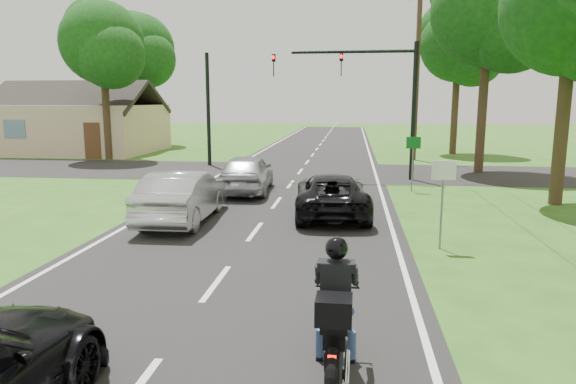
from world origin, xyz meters
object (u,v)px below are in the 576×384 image
at_px(silver_sedan, 183,196).
at_px(silver_suv, 247,173).
at_px(motorcycle_rider, 335,322).
at_px(traffic_signal, 371,86).
at_px(sign_white, 443,183).
at_px(dark_suv, 331,195).
at_px(utility_pole_far, 417,73).
at_px(sign_green, 413,151).

distance_m(silver_sedan, silver_suv, 5.04).
height_order(motorcycle_rider, traffic_signal, traffic_signal).
xyz_separation_m(traffic_signal, sign_white, (1.36, -11.02, -2.54)).
relative_size(silver_sedan, traffic_signal, 0.71).
distance_m(motorcycle_rider, traffic_signal, 17.43).
height_order(dark_suv, sign_white, sign_white).
bearing_deg(sign_white, motorcycle_rider, -110.79).
bearing_deg(traffic_signal, dark_suv, -100.15).
xyz_separation_m(silver_sedan, utility_pole_far, (8.51, 17.04, 4.32)).
distance_m(silver_suv, sign_white, 9.31).
height_order(silver_suv, traffic_signal, traffic_signal).
bearing_deg(dark_suv, traffic_signal, -104.82).
xyz_separation_m(dark_suv, silver_sedan, (-4.27, -1.34, 0.11)).
bearing_deg(dark_suv, motorcycle_rider, 88.02).
xyz_separation_m(silver_sedan, traffic_signal, (5.65, 9.03, 3.38)).
distance_m(utility_pole_far, sign_white, 19.39).
distance_m(silver_sedan, sign_white, 7.34).
distance_m(dark_suv, traffic_signal, 8.55).
height_order(dark_suv, traffic_signal, traffic_signal).
xyz_separation_m(motorcycle_rider, sign_green, (2.50, 14.05, 0.87)).
bearing_deg(utility_pole_far, sign_white, -94.51).
relative_size(dark_suv, sign_green, 2.18).
distance_m(motorcycle_rider, utility_pole_far, 25.73).
bearing_deg(traffic_signal, silver_suv, -139.59).
height_order(sign_white, sign_green, same).
distance_m(silver_sedan, sign_green, 9.43).
distance_m(motorcycle_rider, silver_sedan, 9.32).
bearing_deg(dark_suv, silver_suv, -51.50).
relative_size(motorcycle_rider, traffic_signal, 0.34).
xyz_separation_m(dark_suv, traffic_signal, (1.38, 7.69, 3.48)).
bearing_deg(motorcycle_rider, silver_sedan, 121.00).
bearing_deg(silver_suv, sign_green, -174.13).
bearing_deg(sign_green, silver_sedan, -140.17).
height_order(utility_pole_far, sign_white, utility_pole_far).
xyz_separation_m(motorcycle_rider, dark_suv, (-0.44, 9.38, -0.07)).
distance_m(motorcycle_rider, sign_green, 14.30).
relative_size(motorcycle_rider, dark_suv, 0.46).
xyz_separation_m(motorcycle_rider, silver_suv, (-3.84, 13.00, 0.03)).
xyz_separation_m(traffic_signal, sign_green, (1.56, -3.02, -2.54)).
distance_m(dark_suv, silver_suv, 4.97).
bearing_deg(sign_white, utility_pole_far, 85.49).
bearing_deg(utility_pole_far, traffic_signal, -109.68).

